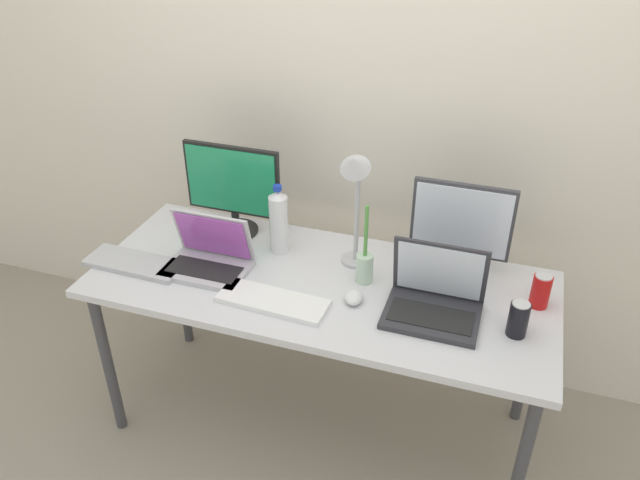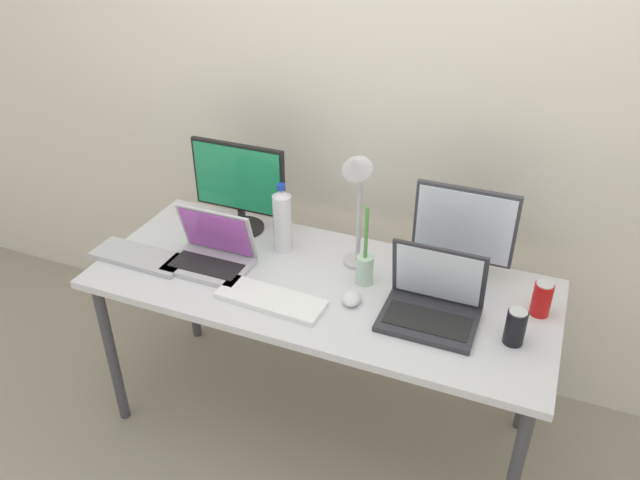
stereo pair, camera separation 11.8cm
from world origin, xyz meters
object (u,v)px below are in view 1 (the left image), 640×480
work_desk (320,295)px  water_bottle (279,221)px  laptop_silver (209,256)px  keyboard_aux (135,263)px  bamboo_vase (365,265)px  soda_can_near_keyboard (541,291)px  laptop_secondary (435,298)px  keyboard_main (273,301)px  monitor_center (461,229)px  desk_lamp (355,188)px  soda_can_by_laptop (518,319)px  mouse_by_keyboard (354,297)px  monitor_left (233,187)px

work_desk → water_bottle: size_ratio=5.93×
laptop_silver → keyboard_aux: laptop_silver is taller
bamboo_vase → keyboard_aux: bearing=-168.0°
work_desk → laptop_silver: bearing=-173.1°
soda_can_near_keyboard → bamboo_vase: size_ratio=0.40×
laptop_secondary → keyboard_main: laptop_secondary is taller
monitor_center → desk_lamp: desk_lamp is taller
water_bottle → soda_can_by_laptop: (0.93, -0.23, -0.07)m
work_desk → laptop_secondary: 0.45m
laptop_silver → bamboo_vase: 0.59m
desk_lamp → laptop_silver: bearing=-160.9°
keyboard_main → soda_can_by_laptop: (0.82, 0.10, 0.05)m
mouse_by_keyboard → water_bottle: 0.45m
soda_can_by_laptop → bamboo_vase: size_ratio=0.40×
keyboard_main → laptop_silver: bearing=160.3°
laptop_silver → desk_lamp: bearing=19.1°
laptop_silver → soda_can_by_laptop: (1.14, -0.03, 0.01)m
mouse_by_keyboard → soda_can_near_keyboard: soda_can_near_keyboard is taller
monitor_left → monitor_center: bearing=-0.2°
bamboo_vase → desk_lamp: size_ratio=0.64×
work_desk → soda_can_near_keyboard: soda_can_near_keyboard is taller
work_desk → bamboo_vase: bamboo_vase is taller
water_bottle → bamboo_vase: 0.39m
monitor_left → soda_can_by_laptop: size_ratio=3.23×
monitor_left → monitor_center: size_ratio=1.11×
laptop_secondary → mouse_by_keyboard: bearing=-173.7°
monitor_center → soda_can_by_laptop: monitor_center is taller
monitor_left → laptop_silver: monitor_left is taller
monitor_left → water_bottle: bearing=-19.0°
work_desk → keyboard_main: keyboard_main is taller
water_bottle → keyboard_main: bearing=-72.1°
laptop_secondary → keyboard_main: size_ratio=0.82×
laptop_silver → laptop_secondary: (0.86, 0.00, 0.01)m
mouse_by_keyboard → monitor_center: bearing=34.6°
laptop_secondary → water_bottle: 0.69m
keyboard_aux → laptop_secondary: bearing=5.1°
keyboard_aux → water_bottle: bearing=30.8°
laptop_secondary → soda_can_near_keyboard: (0.34, 0.16, 0.00)m
laptop_secondary → keyboard_main: 0.56m
monitor_left → desk_lamp: desk_lamp is taller
water_bottle → bamboo_vase: (0.38, -0.10, -0.07)m
laptop_silver → laptop_secondary: size_ratio=0.97×
monitor_center → desk_lamp: size_ratio=0.74×
soda_can_near_keyboard → desk_lamp: (-0.68, 0.02, 0.28)m
monitor_center → bamboo_vase: monitor_center is taller
monitor_center → bamboo_vase: size_ratio=1.16×
water_bottle → keyboard_aux: bearing=-150.2°
bamboo_vase → soda_can_by_laptop: bearing=-13.6°
monitor_left → soda_can_near_keyboard: monitor_left is taller
soda_can_near_keyboard → soda_can_by_laptop: 0.20m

